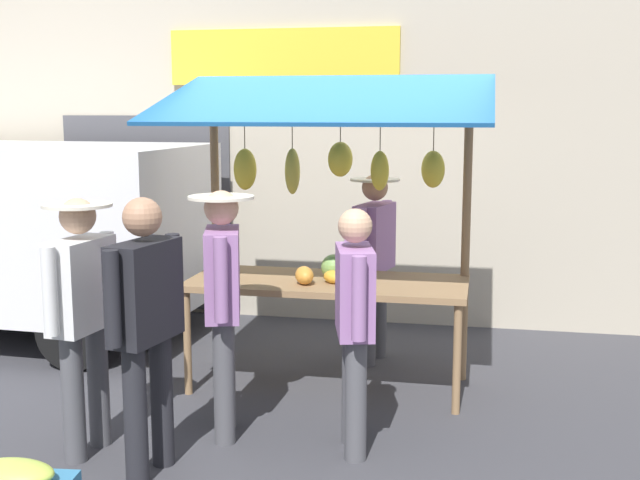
% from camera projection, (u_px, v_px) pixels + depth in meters
% --- Properties ---
extents(ground_plane, '(40.00, 40.00, 0.00)m').
position_uv_depth(ground_plane, '(327.00, 386.00, 6.55)').
color(ground_plane, '#38383D').
extents(street_backdrop, '(9.00, 0.30, 3.40)m').
position_uv_depth(street_backdrop, '(363.00, 160.00, 8.41)').
color(street_backdrop, '#B2A893').
rests_on(street_backdrop, ground).
extents(market_stall, '(2.50, 1.46, 2.50)m').
position_uv_depth(market_stall, '(328.00, 197.00, 6.33)').
color(market_stall, olive).
rests_on(market_stall, ground).
extents(vendor_with_sunhat, '(0.43, 0.69, 1.66)m').
position_uv_depth(vendor_with_sunhat, '(374.00, 252.00, 7.06)').
color(vendor_with_sunhat, '#4C4C51').
rests_on(vendor_with_sunhat, ground).
extents(shopper_with_shopping_bag, '(0.33, 0.67, 1.61)m').
position_uv_depth(shopper_with_shopping_bag, '(355.00, 314.00, 5.17)').
color(shopper_with_shopping_bag, '#4C4C51').
rests_on(shopper_with_shopping_bag, ground).
extents(shopper_with_ponytail, '(0.31, 0.71, 1.71)m').
position_uv_depth(shopper_with_ponytail, '(146.00, 316.00, 4.83)').
color(shopper_with_ponytail, '#232328').
rests_on(shopper_with_ponytail, ground).
extents(shopper_in_grey_tee, '(0.43, 0.71, 1.67)m').
position_uv_depth(shopper_in_grey_tee, '(82.00, 305.00, 5.13)').
color(shopper_in_grey_tee, '#4C4C51').
rests_on(shopper_in_grey_tee, ground).
extents(shopper_in_striped_shirt, '(0.44, 0.69, 1.69)m').
position_uv_depth(shopper_in_striped_shirt, '(223.00, 292.00, 5.42)').
color(shopper_in_striped_shirt, '#4C4C51').
rests_on(shopper_in_striped_shirt, ground).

